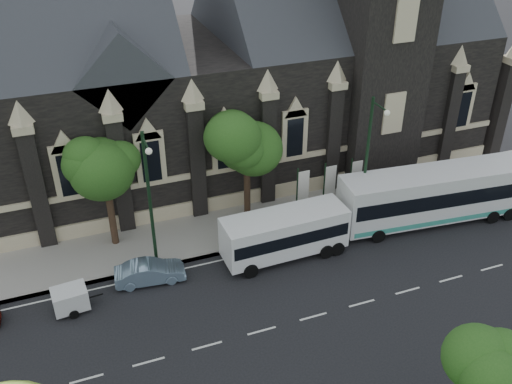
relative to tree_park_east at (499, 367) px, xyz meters
name	(u,v)px	position (x,y,z in m)	size (l,w,h in m)	color
ground	(262,331)	(-6.18, 9.32, -4.62)	(160.00, 160.00, 0.00)	black
sidewalk	(210,232)	(-6.18, 18.82, -4.54)	(80.00, 5.00, 0.15)	gray
museum	(235,63)	(-1.06, 28.10, 3.55)	(40.00, 17.70, 29.90)	black
tree_park_east	(499,367)	(0.00, 0.00, 0.00)	(3.40, 3.40, 6.28)	black
tree_walk_right	(249,139)	(-2.96, 20.04, 1.20)	(4.08, 4.08, 7.80)	black
tree_walk_left	(107,164)	(-11.97, 20.03, 1.12)	(3.91, 3.91, 7.64)	black
street_lamp_near	(369,156)	(3.82, 16.42, 0.49)	(0.36, 1.88, 9.00)	black
street_lamp_mid	(150,196)	(-10.18, 16.42, 0.49)	(0.36, 1.88, 9.00)	black
banner_flag_left	(301,189)	(0.11, 18.32, -2.24)	(0.90, 0.10, 4.00)	black
banner_flag_center	(328,184)	(2.11, 18.32, -2.24)	(0.90, 0.10, 4.00)	black
banner_flag_right	(354,179)	(4.11, 18.32, -2.24)	(0.90, 0.10, 4.00)	black
tour_coach	(435,194)	(8.40, 15.01, -2.55)	(13.23, 3.98, 3.80)	silver
shuttle_bus	(285,232)	(-2.49, 14.96, -2.90)	(7.79, 2.86, 2.99)	white
box_trailer	(70,299)	(-15.36, 14.49, -3.81)	(2.71, 1.60, 1.42)	silver
sedan	(150,272)	(-10.82, 15.40, -3.95)	(1.42, 4.06, 1.34)	#7A97B1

